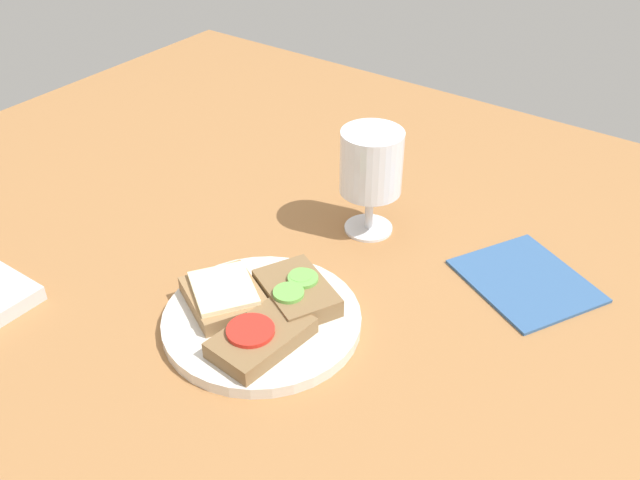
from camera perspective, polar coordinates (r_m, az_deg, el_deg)
The scene contains 7 objects.
wooden_table at distance 85.93cm, azimuth -6.63°, elevation -5.87°, with size 140.00×140.00×3.00cm, color #9E6B3D.
plate at distance 81.40cm, azimuth -4.67°, elevation -6.41°, with size 22.52×22.52×1.41cm, color silver.
sandwich_with_cucumber at distance 81.94cm, azimuth -1.87°, elevation -4.17°, with size 10.59×12.02×2.73cm.
sandwich_with_cheese at distance 82.19cm, azimuth -7.60°, elevation -4.44°, with size 11.25×11.91×2.50cm.
sandwich_with_tomato at distance 76.68cm, azimuth -4.77°, elevation -7.75°, with size 11.51×7.53×2.44cm.
wine_glass at distance 92.09cm, azimuth 4.12°, elevation 5.88°, with size 8.13×8.13×14.61cm.
napkin at distance 91.07cm, azimuth 16.15°, elevation -3.15°, with size 13.18×15.30×0.40cm, color #33598C.
Camera 1 is at (-46.50, -45.76, 57.43)cm, focal length 40.00 mm.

